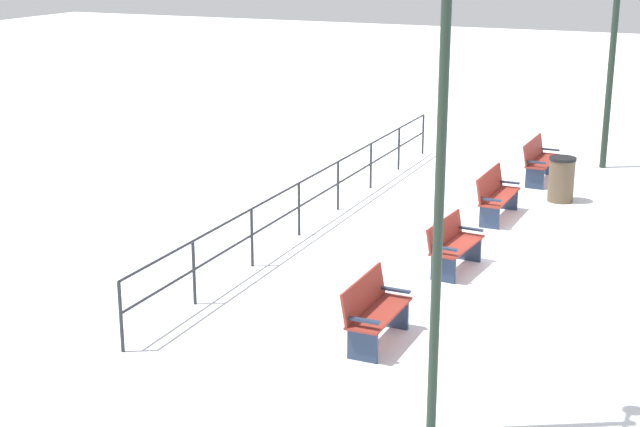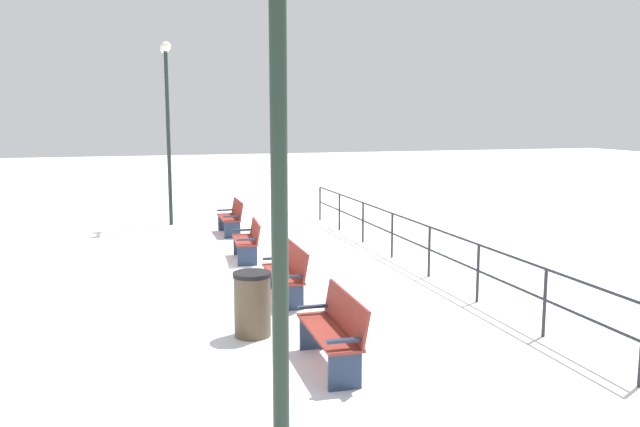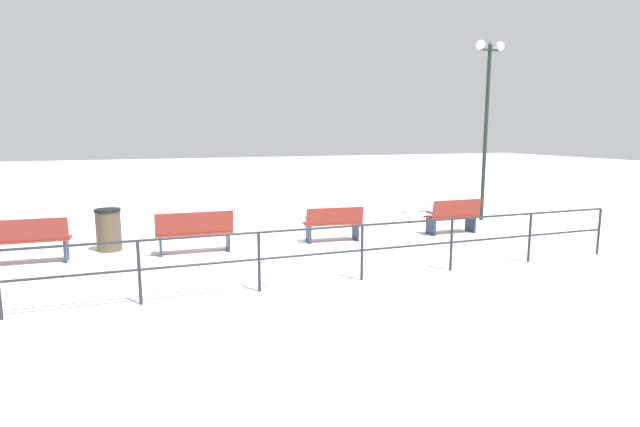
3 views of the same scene
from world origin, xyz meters
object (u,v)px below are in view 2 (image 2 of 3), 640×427
bench_second (248,240)px  bench_nearest (232,217)px  bench_third (287,271)px  trash_bin (252,304)px  bench_fourth (334,329)px  lamppost_middle (279,130)px  lamppost_near (167,100)px

bench_second → bench_nearest: bearing=-87.7°
bench_third → trash_bin: 1.99m
bench_nearest → trash_bin: size_ratio=1.50×
bench_fourth → trash_bin: (0.75, -1.48, -0.03)m
bench_second → bench_third: (-0.08, 3.22, 0.04)m
bench_nearest → lamppost_middle: size_ratio=0.28×
bench_fourth → lamppost_near: 12.11m
trash_bin → bench_nearest: bearing=-97.2°
bench_fourth → lamppost_middle: lamppost_middle is taller
bench_second → bench_fourth: 6.45m
bench_nearest → bench_fourth: bearing=88.9°
bench_nearest → lamppost_near: bearing=-53.7°
lamppost_near → lamppost_middle: lamppost_near is taller
bench_second → lamppost_middle: (1.26, 8.38, 2.57)m
bench_third → lamppost_near: (1.34, -8.44, 3.06)m
bench_second → lamppost_near: 6.20m
lamppost_middle → bench_nearest: bearing=-97.0°
bench_nearest → bench_fourth: size_ratio=0.87×
bench_third → lamppost_middle: 5.90m
bench_second → trash_bin: 5.04m
bench_nearest → bench_second: bearing=87.6°
bench_nearest → bench_third: (0.09, 6.45, 0.02)m
lamppost_near → bench_third: bearing=99.0°
lamppost_middle → trash_bin: bearing=-96.6°
bench_third → trash_bin: trash_bin is taller
bench_fourth → trash_bin: bearing=-61.4°
trash_bin → bench_third: bearing=-118.5°
lamppost_near → lamppost_middle: bearing=90.0°
lamppost_near → lamppost_middle: size_ratio=1.04×
bench_third → lamppost_near: bearing=-79.7°
bench_second → lamppost_near: bearing=-71.1°
bench_second → bench_fourth: size_ratio=0.88×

